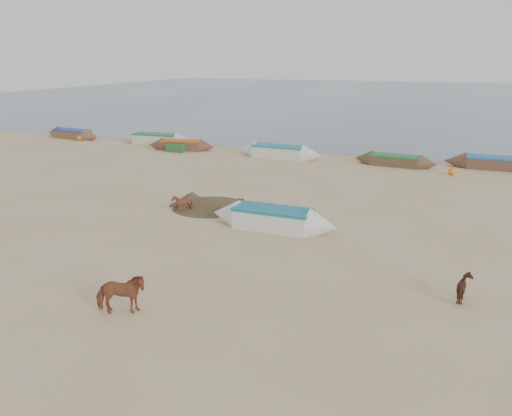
{
  "coord_description": "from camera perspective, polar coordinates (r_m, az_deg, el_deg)",
  "views": [
    {
      "loc": [
        7.37,
        -14.65,
        7.11
      ],
      "look_at": [
        0.0,
        4.0,
        1.0
      ],
      "focal_mm": 35.0,
      "sensor_mm": 36.0,
      "label": 1
    }
  ],
  "objects": [
    {
      "name": "waterline_canoes",
      "position": [
        37.06,
        5.58,
        6.46
      ],
      "size": [
        54.51,
        3.77,
        0.92
      ],
      "color": "brown",
      "rests_on": "ground"
    },
    {
      "name": "sea",
      "position": [
        97.19,
        17.56,
        11.99
      ],
      "size": [
        160.0,
        160.0,
        0.0
      ],
      "primitive_type": "plane",
      "color": "slate",
      "rests_on": "ground"
    },
    {
      "name": "calf_right",
      "position": [
        16.46,
        22.84,
        -8.5
      ],
      "size": [
        0.94,
        1.0,
        0.82
      ],
      "primitive_type": "imported",
      "rotation": [
        0.0,
        0.0,
        1.93
      ],
      "color": "#51281A",
      "rests_on": "ground"
    },
    {
      "name": "ground",
      "position": [
        17.88,
        -4.75,
        -6.56
      ],
      "size": [
        140.0,
        140.0,
        0.0
      ],
      "primitive_type": "plane",
      "color": "tan",
      "rests_on": "ground"
    },
    {
      "name": "near_canoe",
      "position": [
        21.38,
        1.91,
        -1.21
      ],
      "size": [
        5.68,
        1.43,
        0.91
      ],
      "primitive_type": null,
      "rotation": [
        0.0,
        0.0,
        -0.02
      ],
      "color": "silver",
      "rests_on": "ground"
    },
    {
      "name": "beach_clutter",
      "position": [
        35.53,
        16.85,
        5.16
      ],
      "size": [
        47.51,
        4.34,
        0.64
      ],
      "color": "#295B2E",
      "rests_on": "ground"
    },
    {
      "name": "cow_adult",
      "position": [
        14.93,
        -15.22,
        -9.5
      ],
      "size": [
        1.59,
        1.24,
        1.23
      ],
      "primitive_type": "imported",
      "rotation": [
        0.0,
        0.0,
        2.04
      ],
      "color": "brown",
      "rests_on": "ground"
    },
    {
      "name": "calf_front",
      "position": [
        23.8,
        -8.46,
        0.48
      ],
      "size": [
        0.82,
        0.73,
        0.88
      ],
      "primitive_type": "imported",
      "rotation": [
        0.0,
        0.0,
        -1.6
      ],
      "color": "#57281B",
      "rests_on": "ground"
    },
    {
      "name": "debris_pile",
      "position": [
        24.63,
        -5.24,
        0.69
      ],
      "size": [
        4.62,
        4.62,
        0.49
      ],
      "primitive_type": "cone",
      "rotation": [
        0.0,
        0.0,
        0.25
      ],
      "color": "brown",
      "rests_on": "ground"
    }
  ]
}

